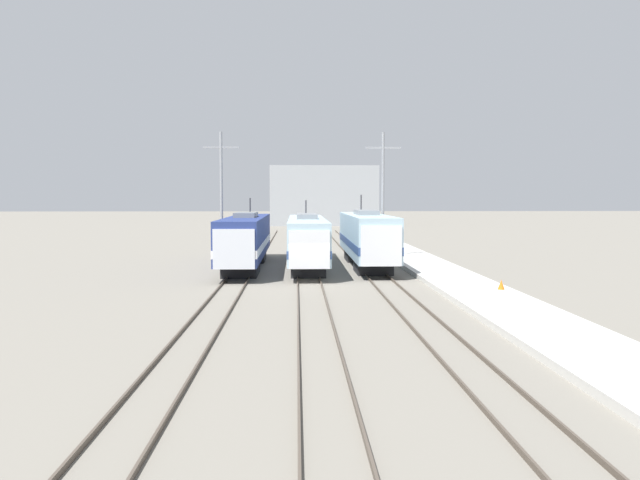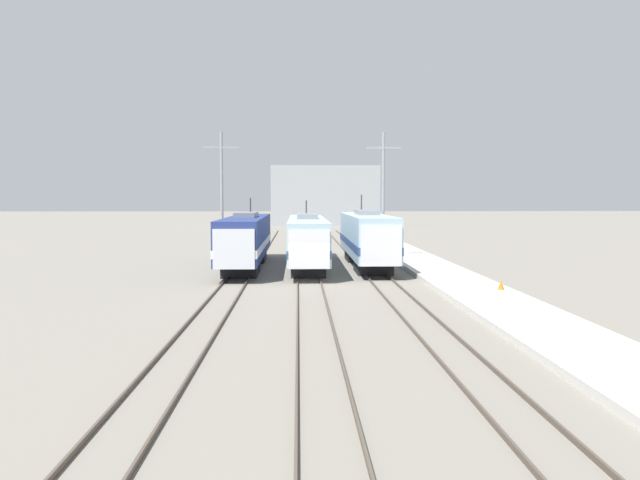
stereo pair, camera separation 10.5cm
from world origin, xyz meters
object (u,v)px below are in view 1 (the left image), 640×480
Objects in this scene: catenary_tower_right at (383,191)px; locomotive_far_right at (367,238)px; traffic_cone at (501,285)px; locomotive_center at (307,240)px; locomotive_far_left at (246,240)px; catenary_tower_left at (221,191)px.

locomotive_far_right is at bearing -111.48° from catenary_tower_right.
catenary_tower_right is 20.34× the size of traffic_cone.
catenary_tower_right is at bearing 38.49° from locomotive_center.
locomotive_far_left is 35.70× the size of traffic_cone.
locomotive_far_left is at bearing -176.35° from locomotive_center.
catenary_tower_left and catenary_tower_right have the same top height.
catenary_tower_left is at bearing 180.00° from catenary_tower_right.
locomotive_far_left is 4.60m from locomotive_center.
locomotive_far_right is 13.06m from catenary_tower_left.
locomotive_far_right is 1.63× the size of catenary_tower_left.
catenary_tower_left is at bearing 157.69° from locomotive_far_right.
locomotive_far_right is at bearing 4.18° from locomotive_far_left.
catenary_tower_left is (-2.43, 5.44, 3.66)m from locomotive_far_left.
catenary_tower_left is 1.00× the size of catenary_tower_right.
locomotive_far_left is at bearing -65.91° from catenary_tower_left.
locomotive_far_right is at bearing 4.70° from locomotive_center.
catenary_tower_right is at bearing 101.62° from traffic_cone.
locomotive_far_right is 15.39m from traffic_cone.
catenary_tower_left reaches higher than locomotive_center.
locomotive_center is 17.32m from traffic_cone.
locomotive_center is 37.03× the size of traffic_cone.
catenary_tower_left reaches higher than traffic_cone.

